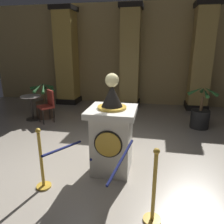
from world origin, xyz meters
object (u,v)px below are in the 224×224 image
object	(u,v)px
potted_palm_left	(45,107)
potted_palm_right	(200,116)
pedestal_clock	(112,134)
cafe_table	(32,104)
cafe_chair_red	(48,103)
stanchion_near	(42,168)
stanchion_far	(154,197)

from	to	relation	value
potted_palm_left	potted_palm_right	size ratio (longest dim) A/B	0.98
pedestal_clock	cafe_table	distance (m)	3.80
potted_palm_left	cafe_chair_red	xyz separation A→B (m)	(0.30, -0.34, 0.22)
stanchion_near	cafe_chair_red	size ratio (longest dim) A/B	1.07
stanchion_near	cafe_table	distance (m)	3.65
potted_palm_right	cafe_chair_red	xyz separation A→B (m)	(-4.37, -0.34, 0.23)
cafe_chair_red	stanchion_far	bearing A→B (deg)	-46.88
stanchion_near	stanchion_far	distance (m)	1.78
potted_palm_right	cafe_table	xyz separation A→B (m)	(-4.97, -0.25, 0.14)
stanchion_near	cafe_chair_red	distance (m)	3.28
stanchion_far	cafe_table	world-z (taller)	stanchion_far
stanchion_far	potted_palm_left	bearing A→B (deg)	132.91
potted_palm_left	cafe_table	world-z (taller)	potted_palm_left
stanchion_near	potted_palm_left	distance (m)	3.71
potted_palm_right	potted_palm_left	bearing A→B (deg)	-179.99
pedestal_clock	stanchion_far	bearing A→B (deg)	-55.48
cafe_chair_red	pedestal_clock	bearing A→B (deg)	-43.41
pedestal_clock	cafe_chair_red	world-z (taller)	pedestal_clock
stanchion_far	potted_palm_right	bearing A→B (deg)	71.38
potted_palm_left	pedestal_clock	bearing A→B (deg)	-44.12
potted_palm_left	potted_palm_right	bearing A→B (deg)	0.01
pedestal_clock	potted_palm_left	xyz separation A→B (m)	(-2.67, 2.59, -0.35)
potted_palm_left	stanchion_far	bearing A→B (deg)	-47.09
potted_palm_left	cafe_table	xyz separation A→B (m)	(-0.30, -0.25, 0.13)
potted_palm_right	cafe_chair_red	world-z (taller)	potted_palm_right
stanchion_far	potted_palm_left	xyz separation A→B (m)	(-3.42, 3.68, -0.01)
cafe_table	stanchion_far	bearing A→B (deg)	-42.65
pedestal_clock	potted_palm_left	distance (m)	3.74
stanchion_far	cafe_table	distance (m)	5.07
stanchion_near	stanchion_far	size ratio (longest dim) A/B	0.98
pedestal_clock	cafe_chair_red	distance (m)	3.28
pedestal_clock	stanchion_near	size ratio (longest dim) A/B	1.74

